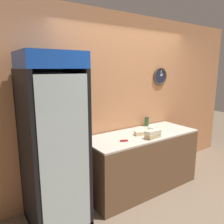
% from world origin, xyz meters
% --- Properties ---
extents(ground_plane, '(14.00, 14.00, 0.00)m').
position_xyz_m(ground_plane, '(0.00, 0.00, 0.00)').
color(ground_plane, '#7A6651').
extents(wall_back, '(5.20, 0.09, 2.70)m').
position_xyz_m(wall_back, '(0.00, 1.32, 1.35)').
color(wall_back, tan).
rests_on(wall_back, ground_plane).
extents(prep_counter, '(1.81, 0.72, 0.88)m').
position_xyz_m(prep_counter, '(0.00, 0.91, 0.44)').
color(prep_counter, brown).
rests_on(prep_counter, ground_plane).
extents(beverage_cooler, '(0.65, 0.72, 2.05)m').
position_xyz_m(beverage_cooler, '(-1.39, 0.96, 1.11)').
color(beverage_cooler, black).
rests_on(beverage_cooler, ground_plane).
extents(sandwich_stack_bottom, '(0.25, 0.13, 0.06)m').
position_xyz_m(sandwich_stack_bottom, '(-0.01, 0.66, 0.91)').
color(sandwich_stack_bottom, tan).
rests_on(sandwich_stack_bottom, prep_counter).
extents(sandwich_stack_middle, '(0.24, 0.11, 0.06)m').
position_xyz_m(sandwich_stack_middle, '(-0.01, 0.66, 0.97)').
color(sandwich_stack_middle, beige).
rests_on(sandwich_stack_middle, sandwich_stack_bottom).
extents(sandwich_flat_left, '(0.27, 0.21, 0.06)m').
position_xyz_m(sandwich_flat_left, '(0.33, 1.01, 0.91)').
color(sandwich_flat_left, beige).
rests_on(sandwich_flat_left, prep_counter).
extents(sandwich_flat_right, '(0.24, 0.19, 0.06)m').
position_xyz_m(sandwich_flat_right, '(-0.04, 0.86, 0.91)').
color(sandwich_flat_right, beige).
rests_on(sandwich_flat_right, prep_counter).
extents(chefs_knife, '(0.31, 0.15, 0.02)m').
position_xyz_m(chefs_knife, '(-0.39, 0.76, 0.89)').
color(chefs_knife, silver).
rests_on(chefs_knife, prep_counter).
extents(condiment_jar, '(0.07, 0.07, 0.15)m').
position_xyz_m(condiment_jar, '(0.38, 1.21, 0.96)').
color(condiment_jar, '#336B38').
rests_on(condiment_jar, prep_counter).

